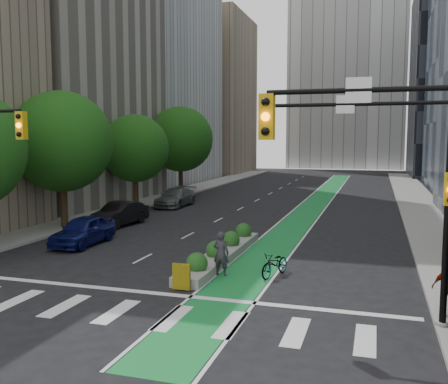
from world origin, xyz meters
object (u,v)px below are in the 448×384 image
Objects in this scene: median_planter at (222,251)px; cyclist at (221,253)px; bicycle at (275,264)px; parked_car_left_mid at (120,214)px; parked_car_left_near at (83,230)px; parked_car_left_far at (176,197)px.

median_planter is 5.41× the size of cyclist.
bicycle is at bearing -36.23° from median_planter.
median_planter reaches higher than bicycle.
cyclist is (-2.20, -0.56, 0.42)m from bicycle.
bicycle is at bearing -30.35° from parked_car_left_mid.
parked_car_left_near is 6.01m from parked_car_left_mid.
median_planter is 2.15× the size of parked_car_left_mid.
parked_car_left_near is at bearing -85.99° from parked_car_left_far.
bicycle is 0.38× the size of parked_car_left_far.
parked_car_left_far reaches higher than bicycle.
cyclist is at bearing -37.62° from parked_car_left_mid.
median_planter is at bearing -71.81° from cyclist.
parked_car_left_mid reaches higher than parked_car_left_far.
parked_car_left_near is at bearing -73.89° from parked_car_left_mid.
cyclist is at bearing -73.85° from median_planter.
median_planter is 3.72m from bicycle.
median_planter is 11.50m from parked_car_left_mid.
parked_car_left_far is at bearing -60.41° from cyclist.
bicycle is 11.62m from parked_car_left_near.
cyclist is 22.02m from parked_car_left_far.
parked_car_left_mid is at bearing -89.51° from parked_car_left_far.
parked_car_left_near reaches higher than median_planter.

